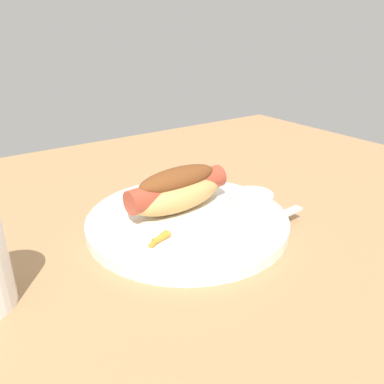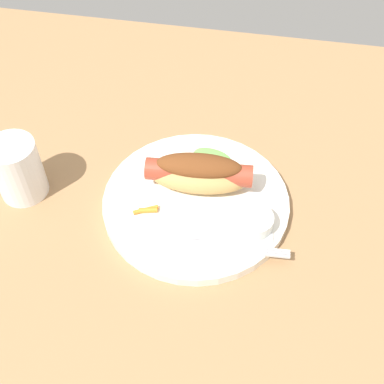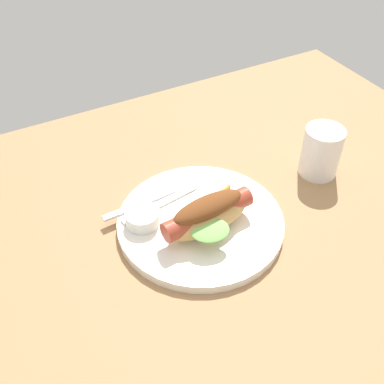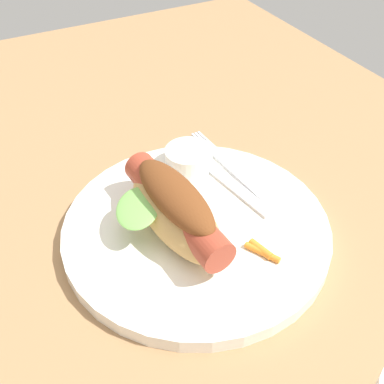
{
  "view_description": "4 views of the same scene",
  "coord_description": "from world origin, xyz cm",
  "px_view_note": "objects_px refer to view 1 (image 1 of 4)",
  "views": [
    {
      "loc": [
        26.35,
        40.93,
        25.43
      ],
      "look_at": [
        0.45,
        4.04,
        5.85
      ],
      "focal_mm": 35.74,
      "sensor_mm": 36.0,
      "label": 1
    },
    {
      "loc": [
        -7.92,
        48.42,
        58.83
      ],
      "look_at": [
        0.45,
        3.08,
        3.93
      ],
      "focal_mm": 46.93,
      "sensor_mm": 36.0,
      "label": 2
    },
    {
      "loc": [
        -26.64,
        -44.16,
        56.47
      ],
      "look_at": [
        -0.66,
        4.0,
        6.55
      ],
      "focal_mm": 43.48,
      "sensor_mm": 36.0,
      "label": 3
    },
    {
      "loc": [
        30.34,
        -14.02,
        35.99
      ],
      "look_at": [
        -1.76,
        2.74,
        4.33
      ],
      "focal_mm": 44.17,
      "sensor_mm": 36.0,
      "label": 4
    }
  ],
  "objects_px": {
    "carrot_garnish": "(160,238)",
    "plate": "(190,220)",
    "hot_dog": "(180,189)",
    "sauce_ramekin": "(253,201)",
    "fork": "(259,225)",
    "knife": "(242,223)"
  },
  "relations": [
    {
      "from": "carrot_garnish",
      "to": "plate",
      "type": "bearing_deg",
      "value": -152.47
    },
    {
      "from": "hot_dog",
      "to": "sauce_ramekin",
      "type": "height_order",
      "value": "hot_dog"
    },
    {
      "from": "hot_dog",
      "to": "fork",
      "type": "height_order",
      "value": "hot_dog"
    },
    {
      "from": "hot_dog",
      "to": "sauce_ramekin",
      "type": "relative_size",
      "value": 2.85
    },
    {
      "from": "sauce_ramekin",
      "to": "carrot_garnish",
      "type": "distance_m",
      "value": 0.15
    },
    {
      "from": "fork",
      "to": "hot_dog",
      "type": "bearing_deg",
      "value": 115.31
    },
    {
      "from": "sauce_ramekin",
      "to": "carrot_garnish",
      "type": "xyz_separation_m",
      "value": [
        0.15,
        0.0,
        -0.01
      ]
    },
    {
      "from": "fork",
      "to": "carrot_garnish",
      "type": "height_order",
      "value": "carrot_garnish"
    },
    {
      "from": "hot_dog",
      "to": "knife",
      "type": "relative_size",
      "value": 1.08
    },
    {
      "from": "plate",
      "to": "sauce_ramekin",
      "type": "xyz_separation_m",
      "value": [
        -0.08,
        0.04,
        0.02
      ]
    },
    {
      "from": "plate",
      "to": "sauce_ramekin",
      "type": "distance_m",
      "value": 0.09
    },
    {
      "from": "hot_dog",
      "to": "fork",
      "type": "bearing_deg",
      "value": -65.81
    },
    {
      "from": "plate",
      "to": "sauce_ramekin",
      "type": "bearing_deg",
      "value": 156.3
    },
    {
      "from": "hot_dog",
      "to": "carrot_garnish",
      "type": "bearing_deg",
      "value": -143.29
    },
    {
      "from": "hot_dog",
      "to": "knife",
      "type": "distance_m",
      "value": 0.1
    },
    {
      "from": "knife",
      "to": "fork",
      "type": "bearing_deg",
      "value": -60.58
    },
    {
      "from": "sauce_ramekin",
      "to": "knife",
      "type": "distance_m",
      "value": 0.05
    },
    {
      "from": "sauce_ramekin",
      "to": "knife",
      "type": "xyz_separation_m",
      "value": [
        0.04,
        0.03,
        -0.01
      ]
    },
    {
      "from": "hot_dog",
      "to": "carrot_garnish",
      "type": "distance_m",
      "value": 0.09
    },
    {
      "from": "plate",
      "to": "fork",
      "type": "bearing_deg",
      "value": 124.46
    },
    {
      "from": "plate",
      "to": "fork",
      "type": "xyz_separation_m",
      "value": [
        -0.05,
        0.08,
        0.01
      ]
    },
    {
      "from": "fork",
      "to": "carrot_garnish",
      "type": "relative_size",
      "value": 4.55
    }
  ]
}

